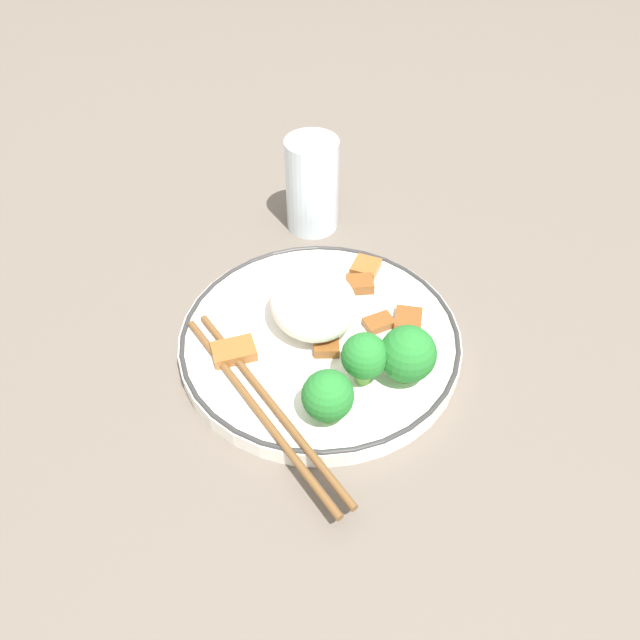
# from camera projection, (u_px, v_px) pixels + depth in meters

# --- Properties ---
(ground_plane) EXTENTS (3.00, 3.00, 0.00)m
(ground_plane) POSITION_uv_depth(u_px,v_px,m) (320.00, 347.00, 0.61)
(ground_plane) COLOR #665B51
(plate) EXTENTS (0.27, 0.27, 0.02)m
(plate) POSITION_uv_depth(u_px,v_px,m) (320.00, 339.00, 0.60)
(plate) COLOR white
(plate) RESTS_ON ground_plane
(rice_mound) EXTENTS (0.09, 0.08, 0.05)m
(rice_mound) POSITION_uv_depth(u_px,v_px,m) (314.00, 303.00, 0.59)
(rice_mound) COLOR white
(rice_mound) RESTS_ON plate
(broccoli_back_left) EXTENTS (0.04, 0.04, 0.05)m
(broccoli_back_left) POSITION_uv_depth(u_px,v_px,m) (328.00, 396.00, 0.51)
(broccoli_back_left) COLOR #72AD4C
(broccoli_back_left) RESTS_ON plate
(broccoli_back_center) EXTENTS (0.04, 0.04, 0.05)m
(broccoli_back_center) POSITION_uv_depth(u_px,v_px,m) (364.00, 357.00, 0.54)
(broccoli_back_center) COLOR #72AD4C
(broccoli_back_center) RESTS_ON plate
(broccoli_back_right) EXTENTS (0.05, 0.05, 0.06)m
(broccoli_back_right) POSITION_uv_depth(u_px,v_px,m) (408.00, 354.00, 0.54)
(broccoli_back_right) COLOR #72AD4C
(broccoli_back_right) RESTS_ON plate
(meat_near_front) EXTENTS (0.04, 0.04, 0.01)m
(meat_near_front) POSITION_uv_depth(u_px,v_px,m) (366.00, 267.00, 0.66)
(meat_near_front) COLOR #995B28
(meat_near_front) RESTS_ON plate
(meat_near_left) EXTENTS (0.04, 0.03, 0.01)m
(meat_near_left) POSITION_uv_depth(u_px,v_px,m) (325.00, 342.00, 0.58)
(meat_near_left) COLOR brown
(meat_near_left) RESTS_ON plate
(meat_near_right) EXTENTS (0.03, 0.03, 0.01)m
(meat_near_right) POSITION_uv_depth(u_px,v_px,m) (360.00, 284.00, 0.64)
(meat_near_right) COLOR brown
(meat_near_right) RESTS_ON plate
(meat_near_back) EXTENTS (0.03, 0.03, 0.01)m
(meat_near_back) POSITION_uv_depth(u_px,v_px,m) (296.00, 298.00, 0.62)
(meat_near_back) COLOR #9E6633
(meat_near_back) RESTS_ON plate
(meat_on_rice_edge) EXTENTS (0.03, 0.04, 0.01)m
(meat_on_rice_edge) POSITION_uv_depth(u_px,v_px,m) (234.00, 351.00, 0.57)
(meat_on_rice_edge) COLOR #995B28
(meat_on_rice_edge) RESTS_ON plate
(meat_mid_left) EXTENTS (0.04, 0.04, 0.01)m
(meat_mid_left) POSITION_uv_depth(u_px,v_px,m) (408.00, 319.00, 0.60)
(meat_mid_left) COLOR brown
(meat_mid_left) RESTS_ON plate
(meat_mid_right) EXTENTS (0.02, 0.03, 0.01)m
(meat_mid_right) POSITION_uv_depth(u_px,v_px,m) (379.00, 323.00, 0.60)
(meat_mid_right) COLOR brown
(meat_mid_right) RESTS_ON plate
(chopsticks) EXTENTS (0.24, 0.07, 0.01)m
(chopsticks) POSITION_uv_depth(u_px,v_px,m) (263.00, 404.00, 0.53)
(chopsticks) COLOR brown
(chopsticks) RESTS_ON plate
(drinking_glass) EXTENTS (0.06, 0.06, 0.11)m
(drinking_glass) POSITION_uv_depth(u_px,v_px,m) (312.00, 185.00, 0.71)
(drinking_glass) COLOR silver
(drinking_glass) RESTS_ON ground_plane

